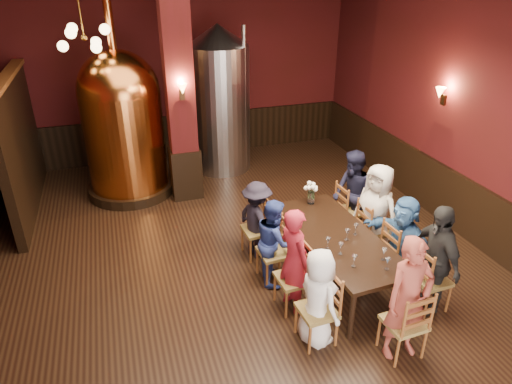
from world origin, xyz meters
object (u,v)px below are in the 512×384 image
object	(u,v)px
copper_kettle	(123,123)
person_1	(294,260)
steel_vessel	(220,100)
dining_table	(338,239)
person_0	(318,298)
person_2	(274,241)
rose_vase	(312,190)

from	to	relation	value
copper_kettle	person_1	bearing A→B (deg)	-66.82
steel_vessel	dining_table	bearing A→B (deg)	-82.79
person_0	person_2	xyz separation A→B (m)	(-0.08, 1.33, -0.00)
dining_table	rose_vase	size ratio (longest dim) A/B	6.52
person_1	person_2	xyz separation A→B (m)	(-0.04, 0.66, -0.10)
copper_kettle	steel_vessel	world-z (taller)	copper_kettle
rose_vase	person_0	bearing A→B (deg)	-111.60
person_2	rose_vase	bearing A→B (deg)	-39.64
dining_table	rose_vase	world-z (taller)	rose_vase
person_0	person_2	distance (m)	1.33
person_0	person_1	bearing A→B (deg)	-9.70
person_0	rose_vase	xyz separation A→B (m)	(0.81, 2.05, 0.35)
rose_vase	person_1	bearing A→B (deg)	-121.61
steel_vessel	copper_kettle	bearing A→B (deg)	-161.74
person_0	person_2	size ratio (longest dim) A/B	1.00
copper_kettle	rose_vase	distance (m)	3.97
person_2	rose_vase	world-z (taller)	person_2
steel_vessel	rose_vase	bearing A→B (deg)	-80.47
dining_table	person_1	size ratio (longest dim) A/B	1.64
dining_table	copper_kettle	world-z (taller)	copper_kettle
dining_table	person_1	bearing A→B (deg)	-158.78
person_1	rose_vase	distance (m)	1.64
copper_kettle	steel_vessel	distance (m)	2.19
person_1	copper_kettle	size ratio (longest dim) A/B	0.37
steel_vessel	person_1	bearing A→B (deg)	-92.89
copper_kettle	rose_vase	bearing A→B (deg)	-47.15
copper_kettle	person_0	bearing A→B (deg)	-69.29
dining_table	copper_kettle	xyz separation A→B (m)	(-2.66, 3.89, 0.78)
person_0	person_1	distance (m)	0.68
person_2	steel_vessel	distance (m)	4.40
steel_vessel	rose_vase	xyz separation A→B (m)	(0.60, -3.57, -0.57)
dining_table	person_0	world-z (taller)	person_0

